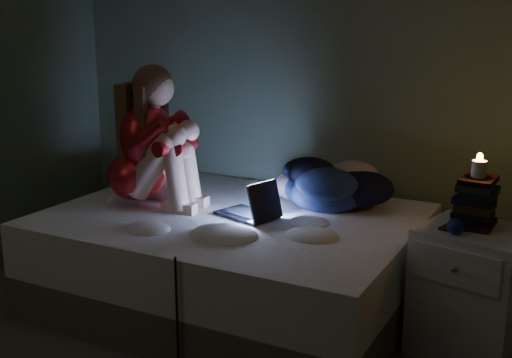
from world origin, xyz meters
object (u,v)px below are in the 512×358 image
Objects in this scene: woman at (135,135)px; bed at (233,259)px; laptop at (247,197)px; phone at (453,229)px; nightstand at (472,293)px; candle at (479,170)px.

bed is at bearing 1.24° from woman.
laptop is 2.32× the size of phone.
laptop is 0.50× the size of nightstand.
phone is at bearing -133.60° from nightstand.
woman is (-0.60, -0.09, 0.69)m from bed.
nightstand reaches higher than bed.
nightstand is 4.67× the size of phone.
nightstand is (1.22, 0.05, -0.34)m from laptop.
candle reaches higher than bed.
woman is at bearing -177.37° from phone.
phone reaches higher than bed.
candle is at bearing 21.46° from laptop.
candle reaches higher than phone.
phone is (-0.08, -0.12, -0.27)m from candle.
laptop is at bearing -5.16° from bed.
bed is 1.28m from phone.
bed is 1.45m from candle.
woman is 1.27× the size of nightstand.
woman is 1.85m from phone.
woman is 2.03m from nightstand.
nightstand is at bearing -3.16° from woman.
candle reaches higher than laptop.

